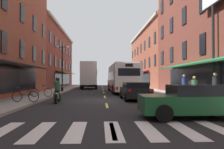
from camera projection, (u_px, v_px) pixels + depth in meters
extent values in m
cube|color=black|center=(106.00, 101.00, 16.96)|extent=(34.80, 80.00, 0.10)
cube|color=#DBCC4C|center=(113.00, 130.00, 6.97)|extent=(0.14, 2.40, 0.01)
cube|color=#DBCC4C|center=(107.00, 105.00, 13.46)|extent=(0.14, 2.40, 0.01)
cube|color=#DBCC4C|center=(105.00, 97.00, 19.95)|extent=(0.14, 2.40, 0.01)
cube|color=#DBCC4C|center=(104.00, 92.00, 26.44)|extent=(0.14, 2.40, 0.01)
cube|color=#DBCC4C|center=(103.00, 90.00, 32.93)|extent=(0.14, 2.40, 0.01)
cube|color=#DBCC4C|center=(103.00, 88.00, 39.42)|extent=(0.14, 2.40, 0.01)
cube|color=#DBCC4C|center=(102.00, 87.00, 45.91)|extent=(0.14, 2.40, 0.01)
cube|color=#DBCC4C|center=(102.00, 86.00, 52.40)|extent=(0.14, 2.40, 0.01)
cube|color=silver|center=(2.00, 131.00, 6.80)|extent=(0.50, 2.80, 0.01)
cube|color=silver|center=(39.00, 131.00, 6.86)|extent=(0.50, 2.80, 0.01)
cube|color=silver|center=(76.00, 131.00, 6.92)|extent=(0.50, 2.80, 0.01)
cube|color=silver|center=(113.00, 130.00, 6.97)|extent=(0.50, 2.80, 0.01)
cube|color=silver|center=(149.00, 130.00, 7.03)|extent=(0.50, 2.80, 0.01)
cube|color=silver|center=(184.00, 129.00, 7.08)|extent=(0.50, 2.80, 0.01)
cube|color=silver|center=(219.00, 129.00, 7.14)|extent=(0.50, 2.80, 0.01)
cube|color=gray|center=(24.00, 99.00, 16.66)|extent=(3.00, 80.00, 0.14)
cube|color=gray|center=(184.00, 99.00, 17.25)|extent=(3.00, 80.00, 0.14)
cube|color=black|center=(4.00, 79.00, 16.61)|extent=(0.10, 16.00, 2.10)
cube|color=black|center=(14.00, 62.00, 16.67)|extent=(1.38, 14.93, 0.44)
cube|color=black|center=(4.00, 42.00, 16.66)|extent=(0.10, 1.00, 1.60)
cube|color=black|center=(22.00, 49.00, 20.47)|extent=(0.10, 1.00, 1.60)
cube|color=black|center=(34.00, 54.00, 24.27)|extent=(0.10, 1.00, 1.60)
cube|color=black|center=(43.00, 57.00, 28.08)|extent=(0.10, 1.00, 1.60)
cube|color=black|center=(22.00, 13.00, 20.53)|extent=(0.10, 1.00, 1.60)
cube|color=black|center=(34.00, 24.00, 24.33)|extent=(0.10, 1.00, 1.60)
cube|color=black|center=(43.00, 31.00, 28.14)|extent=(0.10, 1.00, 1.60)
cube|color=brown|center=(42.00, 59.00, 43.11)|extent=(8.00, 26.57, 10.74)
cube|color=#B2AD9E|center=(64.00, 32.00, 43.41)|extent=(0.44, 26.07, 0.40)
cube|color=black|center=(63.00, 79.00, 43.24)|extent=(0.10, 16.00, 2.10)
cube|color=brown|center=(67.00, 73.00, 43.30)|extent=(1.38, 14.93, 0.44)
cube|color=black|center=(50.00, 60.00, 31.88)|extent=(0.10, 1.00, 1.60)
cube|color=black|center=(55.00, 62.00, 35.68)|extent=(0.10, 1.00, 1.60)
cube|color=black|center=(60.00, 63.00, 39.49)|extent=(0.10, 1.00, 1.60)
cube|color=black|center=(63.00, 65.00, 43.29)|extent=(0.10, 1.00, 1.60)
cube|color=black|center=(66.00, 66.00, 47.10)|extent=(0.10, 1.00, 1.60)
cube|color=black|center=(69.00, 67.00, 50.90)|extent=(0.10, 1.00, 1.60)
cube|color=black|center=(71.00, 68.00, 54.70)|extent=(0.10, 1.00, 1.60)
cube|color=black|center=(50.00, 37.00, 31.94)|extent=(0.10, 1.00, 1.60)
cube|color=black|center=(56.00, 41.00, 35.75)|extent=(0.10, 1.00, 1.60)
cube|color=black|center=(60.00, 45.00, 39.55)|extent=(0.10, 1.00, 1.60)
cube|color=black|center=(63.00, 48.00, 43.35)|extent=(0.10, 1.00, 1.60)
cube|color=black|center=(66.00, 50.00, 47.16)|extent=(0.10, 1.00, 1.60)
cube|color=black|center=(69.00, 52.00, 50.96)|extent=(0.10, 1.00, 1.60)
cube|color=black|center=(71.00, 54.00, 54.77)|extent=(0.10, 1.00, 1.60)
cube|color=black|center=(203.00, 79.00, 17.36)|extent=(0.10, 16.00, 2.10)
cube|color=#1E6638|center=(194.00, 63.00, 17.34)|extent=(1.38, 14.93, 0.44)
cube|color=black|center=(203.00, 44.00, 17.41)|extent=(0.10, 1.00, 1.60)
cube|color=black|center=(184.00, 50.00, 21.21)|extent=(0.10, 1.00, 1.60)
cube|color=black|center=(172.00, 55.00, 25.01)|extent=(0.10, 1.00, 1.60)
cube|color=black|center=(162.00, 58.00, 28.82)|extent=(0.10, 1.00, 1.60)
cube|color=black|center=(202.00, 2.00, 17.47)|extent=(0.10, 1.00, 1.60)
cube|color=black|center=(184.00, 16.00, 21.27)|extent=(0.10, 1.00, 1.60)
cube|color=black|center=(171.00, 25.00, 25.07)|extent=(0.10, 1.00, 1.60)
cube|color=black|center=(162.00, 32.00, 28.88)|extent=(0.10, 1.00, 1.60)
cube|color=black|center=(162.00, 7.00, 28.94)|extent=(0.10, 1.00, 1.60)
cube|color=brown|center=(162.00, 59.00, 44.26)|extent=(8.00, 26.57, 10.89)
cube|color=#B2AD9E|center=(140.00, 32.00, 44.15)|extent=(0.44, 26.07, 0.40)
cube|color=black|center=(141.00, 79.00, 43.98)|extent=(0.10, 16.00, 2.10)
cube|color=maroon|center=(137.00, 73.00, 43.97)|extent=(1.38, 14.93, 0.44)
cube|color=black|center=(155.00, 60.00, 32.62)|extent=(0.10, 1.00, 1.60)
cube|color=black|center=(149.00, 62.00, 36.43)|extent=(0.10, 1.00, 1.60)
cube|color=black|center=(145.00, 64.00, 40.23)|extent=(0.10, 1.00, 1.60)
cube|color=black|center=(141.00, 65.00, 44.03)|extent=(0.10, 1.00, 1.60)
cube|color=black|center=(138.00, 66.00, 47.84)|extent=(0.10, 1.00, 1.60)
cube|color=black|center=(135.00, 67.00, 51.64)|extent=(0.10, 1.00, 1.60)
cube|color=black|center=(133.00, 68.00, 55.45)|extent=(0.10, 1.00, 1.60)
cube|color=black|center=(155.00, 38.00, 32.68)|extent=(0.10, 1.00, 1.60)
cube|color=black|center=(149.00, 42.00, 36.49)|extent=(0.10, 1.00, 1.60)
cube|color=black|center=(145.00, 46.00, 40.29)|extent=(0.10, 1.00, 1.60)
cube|color=black|center=(141.00, 48.00, 44.09)|extent=(0.10, 1.00, 1.60)
cube|color=black|center=(138.00, 51.00, 47.90)|extent=(0.10, 1.00, 1.60)
cube|color=black|center=(135.00, 53.00, 51.70)|extent=(0.10, 1.00, 1.60)
cube|color=black|center=(132.00, 55.00, 55.51)|extent=(0.10, 1.00, 1.60)
cylinder|color=black|center=(213.00, 52.00, 15.14)|extent=(0.18, 0.18, 6.34)
cylinder|color=black|center=(214.00, 99.00, 15.08)|extent=(0.40, 0.40, 0.24)
cube|color=silver|center=(122.00, 78.00, 26.77)|extent=(2.87, 11.81, 2.68)
cube|color=silver|center=(122.00, 66.00, 26.80)|extent=(2.63, 10.61, 0.16)
cube|color=black|center=(121.00, 76.00, 27.07)|extent=(2.84, 9.42, 0.96)
cube|color=maroon|center=(122.00, 87.00, 26.75)|extent=(2.89, 11.41, 0.36)
cube|color=black|center=(117.00, 77.00, 32.59)|extent=(2.25, 0.18, 1.10)
cube|color=black|center=(129.00, 72.00, 20.96)|extent=(2.05, 0.18, 0.70)
cube|color=silver|center=(129.00, 83.00, 20.93)|extent=(2.15, 0.16, 0.64)
cube|color=black|center=(129.00, 65.00, 20.96)|extent=(0.70, 0.12, 0.28)
cube|color=red|center=(117.00, 88.00, 20.83)|extent=(0.20, 0.09, 0.28)
cube|color=red|center=(141.00, 88.00, 21.00)|extent=(0.20, 0.09, 0.28)
cylinder|color=black|center=(109.00, 87.00, 30.52)|extent=(0.33, 1.01, 1.00)
cylinder|color=black|center=(127.00, 87.00, 30.70)|extent=(0.33, 1.01, 1.00)
cylinder|color=black|center=(114.00, 89.00, 23.29)|extent=(0.33, 1.01, 1.00)
cylinder|color=black|center=(137.00, 89.00, 23.47)|extent=(0.33, 1.01, 1.00)
cube|color=white|center=(90.00, 79.00, 38.16)|extent=(2.33, 2.28, 2.40)
cube|color=black|center=(90.00, 74.00, 39.26)|extent=(2.00, 0.13, 0.80)
cube|color=silver|center=(89.00, 73.00, 34.76)|extent=(2.47, 4.64, 3.37)
cube|color=#196633|center=(97.00, 72.00, 34.85)|extent=(0.10, 2.76, 0.90)
cube|color=black|center=(89.00, 85.00, 35.85)|extent=(2.00, 6.47, 0.24)
cylinder|color=black|center=(83.00, 86.00, 37.87)|extent=(0.29, 0.90, 0.90)
cylinder|color=black|center=(96.00, 86.00, 38.02)|extent=(0.29, 0.90, 0.90)
cylinder|color=black|center=(81.00, 86.00, 33.97)|extent=(0.29, 0.90, 0.90)
cylinder|color=black|center=(96.00, 86.00, 34.11)|extent=(0.29, 0.90, 0.90)
cube|color=black|center=(135.00, 92.00, 17.06)|extent=(1.88, 4.25, 0.66)
cube|color=black|center=(135.00, 85.00, 16.90)|extent=(1.66, 2.31, 0.44)
cube|color=red|center=(130.00, 91.00, 14.93)|extent=(0.20, 0.07, 0.14)
cube|color=red|center=(151.00, 90.00, 15.04)|extent=(0.20, 0.07, 0.14)
cylinder|color=black|center=(121.00, 94.00, 18.39)|extent=(0.24, 0.65, 0.64)
cylinder|color=black|center=(142.00, 94.00, 18.52)|extent=(0.24, 0.65, 0.64)
cylinder|color=black|center=(126.00, 97.00, 15.59)|extent=(0.24, 0.65, 0.64)
cylinder|color=black|center=(150.00, 97.00, 15.72)|extent=(0.24, 0.65, 0.64)
cube|color=#144723|center=(197.00, 104.00, 9.17)|extent=(4.52, 1.99, 0.67)
cube|color=black|center=(201.00, 90.00, 9.19)|extent=(2.46, 1.78, 0.44)
cylinder|color=black|center=(164.00, 113.00, 8.23)|extent=(0.64, 0.23, 0.64)
cylinder|color=black|center=(154.00, 107.00, 10.02)|extent=(0.64, 0.23, 0.64)
cylinder|color=black|center=(223.00, 107.00, 10.10)|extent=(0.64, 0.23, 0.64)
cube|color=black|center=(92.00, 84.00, 46.47)|extent=(1.94, 4.74, 0.70)
cube|color=black|center=(92.00, 81.00, 46.30)|extent=(1.72, 2.58, 0.45)
cube|color=red|center=(88.00, 83.00, 44.10)|extent=(0.20, 0.07, 0.14)
cube|color=red|center=(95.00, 83.00, 44.21)|extent=(0.20, 0.07, 0.14)
cylinder|color=black|center=(88.00, 85.00, 48.04)|extent=(0.24, 0.65, 0.64)
cylinder|color=black|center=(96.00, 85.00, 48.17)|extent=(0.24, 0.65, 0.64)
cylinder|color=black|center=(87.00, 85.00, 44.76)|extent=(0.24, 0.65, 0.64)
cylinder|color=black|center=(96.00, 85.00, 44.89)|extent=(0.24, 0.65, 0.64)
cylinder|color=black|center=(59.00, 97.00, 15.81)|extent=(0.13, 0.62, 0.62)
cylinder|color=black|center=(56.00, 99.00, 14.36)|extent=(0.15, 0.63, 0.62)
cylinder|color=#B2B2B7|center=(59.00, 93.00, 15.69)|extent=(0.09, 0.33, 0.68)
ellipsoid|color=maroon|center=(58.00, 90.00, 15.27)|extent=(0.35, 0.57, 0.28)
cube|color=black|center=(57.00, 92.00, 14.87)|extent=(0.29, 0.57, 0.12)
cube|color=#B2B2B7|center=(58.00, 97.00, 15.09)|extent=(0.26, 0.41, 0.30)
cylinder|color=#B2B2B7|center=(59.00, 87.00, 15.60)|extent=(0.62, 0.07, 0.04)
cylinder|color=#33663F|center=(57.00, 85.00, 14.95)|extent=(0.36, 0.47, 0.66)
sphere|color=black|center=(58.00, 79.00, 15.07)|extent=(0.26, 0.26, 0.26)
cylinder|color=#33663F|center=(54.00, 97.00, 14.95)|extent=(0.16, 0.37, 0.56)
cylinder|color=#33663F|center=(60.00, 97.00, 14.99)|extent=(0.16, 0.37, 0.56)
torus|color=black|center=(34.00, 93.00, 18.19)|extent=(0.67, 0.08, 0.66)
torus|color=black|center=(48.00, 93.00, 18.30)|extent=(0.67, 0.08, 0.66)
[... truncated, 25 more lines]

